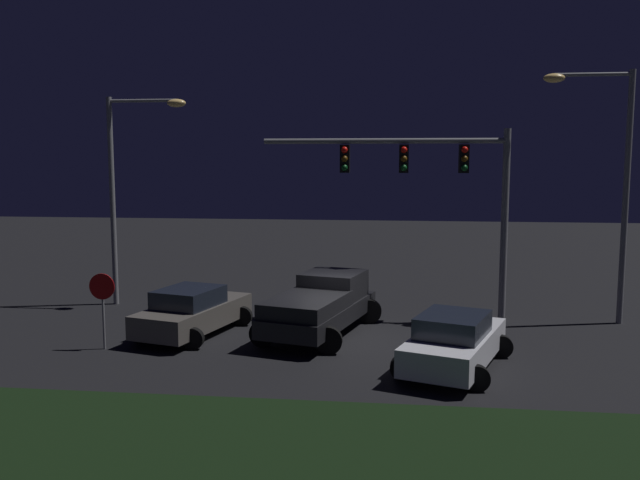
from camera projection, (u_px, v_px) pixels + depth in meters
ground_plane at (340, 338)px, 20.41m from camera, size 80.00×80.00×0.00m
grass_median at (296, 469)px, 11.70m from camera, size 24.49×6.47×0.10m
pickup_truck at (322, 302)px, 20.97m from camera, size 3.80×5.73×1.80m
car_sedan at (193, 311)px, 20.81m from camera, size 3.20×4.72×1.51m
car_sedan_far at (454, 342)px, 17.36m from camera, size 3.37×4.75×1.51m
traffic_signal_gantry at (432, 177)px, 22.41m from camera, size 8.32×0.56×6.50m
street_lamp_left at (128, 174)px, 24.64m from camera, size 3.02×0.44×7.76m
street_lamp_right at (609, 166)px, 21.75m from camera, size 2.89×0.44×8.36m
stop_sign at (102, 296)px, 19.09m from camera, size 0.76×0.08×2.23m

